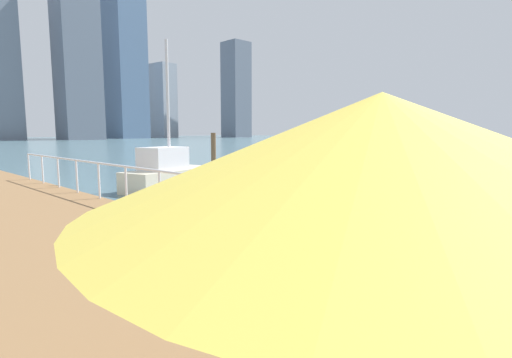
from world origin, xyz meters
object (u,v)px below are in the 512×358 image
moored_boat_1 (421,177)px  patio_umbrella (380,153)px  moored_boat_4 (450,164)px  moored_boat_2 (168,173)px  moored_boat_0 (313,151)px

moored_boat_1 → patio_umbrella: bearing=-159.8°
moored_boat_4 → moored_boat_2: bearing=145.0°
moored_boat_1 → moored_boat_2: 9.59m
patio_umbrella → moored_boat_4: bearing=16.7°
patio_umbrella → moored_boat_0: bearing=36.2°
moored_boat_1 → moored_boat_2: (-4.89, 8.25, -0.11)m
moored_boat_2 → moored_boat_4: (10.58, -7.40, 0.14)m
moored_boat_4 → patio_umbrella: patio_umbrella is taller
moored_boat_2 → moored_boat_4: size_ratio=0.79×
moored_boat_0 → patio_umbrella: 29.32m
moored_boat_0 → moored_boat_2: 16.82m
moored_boat_1 → moored_boat_0: bearing=48.4°
moored_boat_1 → patio_umbrella: size_ratio=2.83×
moored_boat_0 → moored_boat_4: size_ratio=0.80×
moored_boat_1 → moored_boat_2: bearing=120.6°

